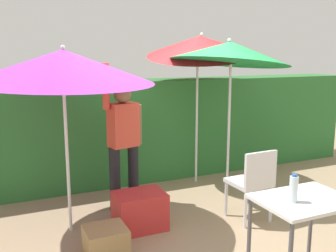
% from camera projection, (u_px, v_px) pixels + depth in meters
% --- Properties ---
extents(ground_plane, '(24.00, 24.00, 0.00)m').
position_uv_depth(ground_plane, '(178.00, 218.00, 4.67)').
color(ground_plane, '#9E8466').
extents(hedge_row, '(8.00, 0.70, 1.58)m').
position_uv_depth(hedge_row, '(133.00, 130.00, 6.01)').
color(hedge_row, '#2D7033').
rests_on(hedge_row, ground_plane).
extents(umbrella_rainbow, '(1.96, 1.97, 2.09)m').
position_uv_depth(umbrella_rainbow, '(63.00, 66.00, 4.00)').
color(umbrella_rainbow, silver).
rests_on(umbrella_rainbow, ground_plane).
extents(umbrella_orange, '(1.64, 1.61, 2.46)m').
position_uv_depth(umbrella_orange, '(200.00, 45.00, 5.59)').
color(umbrella_orange, silver).
rests_on(umbrella_orange, ground_plane).
extents(umbrella_yellow, '(1.64, 1.62, 2.27)m').
position_uv_depth(umbrella_yellow, '(230.00, 53.00, 5.04)').
color(umbrella_yellow, silver).
rests_on(umbrella_yellow, ground_plane).
extents(person_vendor, '(0.56, 0.30, 1.88)m').
position_uv_depth(person_vendor, '(123.00, 138.00, 4.83)').
color(person_vendor, black).
rests_on(person_vendor, ground_plane).
extents(chair_plastic, '(0.46, 0.46, 0.89)m').
position_uv_depth(chair_plastic, '(253.00, 180.00, 4.49)').
color(chair_plastic, silver).
rests_on(chair_plastic, ground_plane).
extents(cooler_box, '(0.57, 0.43, 0.43)m').
position_uv_depth(cooler_box, '(140.00, 211.00, 4.35)').
color(cooler_box, red).
rests_on(cooler_box, ground_plane).
extents(crate_cardboard, '(0.41, 0.38, 0.29)m').
position_uv_depth(crate_cardboard, '(106.00, 241.00, 3.79)').
color(crate_cardboard, '#9E7A4C').
rests_on(crate_cardboard, ground_plane).
extents(folding_table, '(0.80, 0.60, 0.78)m').
position_uv_depth(folding_table, '(304.00, 209.00, 3.23)').
color(folding_table, '#4C4C51').
rests_on(folding_table, ground_plane).
extents(bottle_water, '(0.07, 0.07, 0.24)m').
position_uv_depth(bottle_water, '(294.00, 189.00, 3.12)').
color(bottle_water, silver).
rests_on(bottle_water, folding_table).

